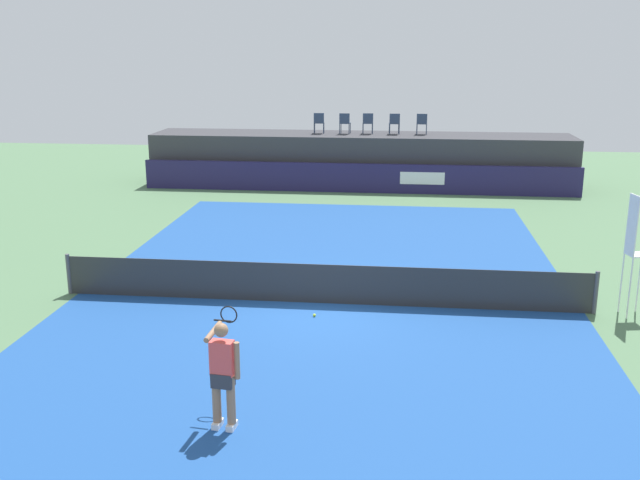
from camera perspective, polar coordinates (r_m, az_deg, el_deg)
ground_plane at (r=19.97m, az=1.09°, el=-2.06°), size 48.00×48.00×0.00m
court_inner at (r=17.14m, az=0.15°, el=-4.97°), size 12.00×22.00×0.00m
sponsor_wall at (r=30.03m, az=3.00°, el=4.89°), size 18.00×0.22×1.20m
spectator_platform at (r=31.72m, az=3.19°, el=6.35°), size 18.00×2.80×2.20m
spectator_chair_far_left at (r=31.68m, az=-0.08°, el=9.26°), size 0.47×0.47×0.89m
spectator_chair_left at (r=31.55m, az=1.96°, el=9.23°), size 0.46×0.46×0.89m
spectator_chair_center at (r=31.61m, az=3.78°, el=9.22°), size 0.47×0.47×0.89m
spectator_chair_right at (r=31.57m, az=5.88°, el=9.17°), size 0.47×0.47×0.89m
spectator_chair_far_right at (r=31.64m, az=8.01°, el=9.11°), size 0.46×0.46×0.89m
umpire_chair at (r=17.34m, az=23.46°, el=-0.53°), size 0.51×0.51×2.76m
tennis_net at (r=16.99m, az=0.15°, el=-3.47°), size 12.40×0.02×0.95m
net_post_near at (r=18.67m, az=-19.15°, el=-2.53°), size 0.10×0.10×1.00m
net_post_far at (r=17.46m, az=20.87°, el=-3.89°), size 0.10×0.10×1.00m
tennis_player at (r=11.56m, az=-7.63°, el=-10.20°), size 0.59×1.18×1.77m
tennis_ball at (r=16.29m, az=-0.45°, el=-5.93°), size 0.07×0.07×0.07m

